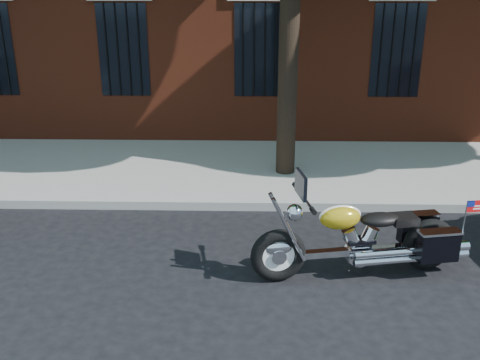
{
  "coord_description": "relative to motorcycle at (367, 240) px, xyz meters",
  "views": [
    {
      "loc": [
        -0.14,
        -6.92,
        3.58
      ],
      "look_at": [
        -0.32,
        0.8,
        0.74
      ],
      "focal_mm": 40.0,
      "sensor_mm": 36.0,
      "label": 1
    }
  ],
  "objects": [
    {
      "name": "motorcycle",
      "position": [
        0.0,
        0.0,
        0.0
      ],
      "size": [
        2.89,
        1.12,
        1.45
      ],
      "rotation": [
        0.0,
        0.0,
        0.18
      ],
      "color": "black",
      "rests_on": "ground"
    },
    {
      "name": "ground",
      "position": [
        -1.34,
        0.72,
        -0.49
      ],
      "size": [
        120.0,
        120.0,
        0.0
      ],
      "primitive_type": "plane",
      "color": "black",
      "rests_on": "ground"
    },
    {
      "name": "curb",
      "position": [
        -1.34,
        2.1,
        -0.41
      ],
      "size": [
        40.0,
        0.16,
        0.15
      ],
      "primitive_type": "cube",
      "color": "gray",
      "rests_on": "ground"
    },
    {
      "name": "sidewalk",
      "position": [
        -1.34,
        3.98,
        -0.41
      ],
      "size": [
        40.0,
        3.6,
        0.15
      ],
      "primitive_type": "cube",
      "color": "gray",
      "rests_on": "ground"
    }
  ]
}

